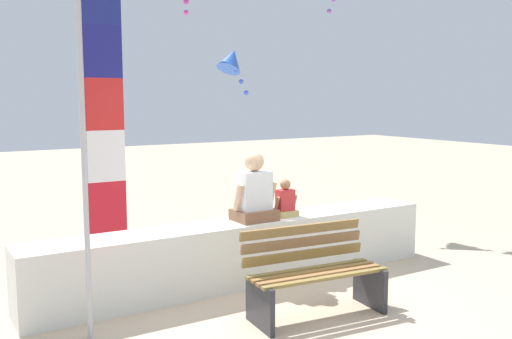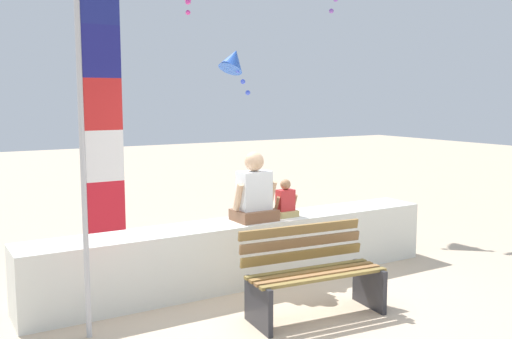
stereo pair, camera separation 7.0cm
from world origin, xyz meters
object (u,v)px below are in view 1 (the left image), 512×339
object	(u,v)px
park_bench	(314,275)
person_adult	(254,194)
kite_blue	(232,60)
person_child	(285,202)
flag_banner	(97,126)

from	to	relation	value
park_bench	person_adult	size ratio (longest dim) A/B	1.79
person_adult	kite_blue	size ratio (longest dim) A/B	0.98
person_adult	person_child	xyz separation A→B (m)	(0.44, 0.00, -0.14)
flag_banner	person_adult	bearing A→B (deg)	16.55
park_bench	kite_blue	size ratio (longest dim) A/B	1.75
park_bench	flag_banner	xyz separation A→B (m)	(-1.97, 0.61, 1.54)
person_adult	park_bench	bearing A→B (deg)	-91.78
person_adult	person_child	size ratio (longest dim) A/B	1.78
park_bench	kite_blue	xyz separation A→B (m)	(1.25, 3.91, 2.39)
person_child	kite_blue	world-z (taller)	kite_blue
person_adult	person_child	bearing A→B (deg)	0.06
park_bench	kite_blue	distance (m)	4.75
person_adult	flag_banner	bearing A→B (deg)	-163.45
park_bench	person_child	xyz separation A→B (m)	(0.48, 1.21, 0.52)
park_bench	flag_banner	world-z (taller)	flag_banner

